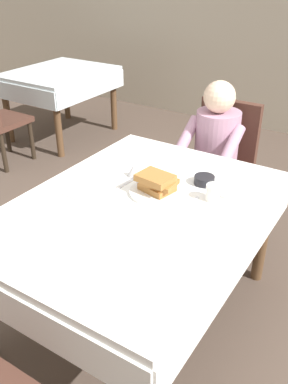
{
  "coord_description": "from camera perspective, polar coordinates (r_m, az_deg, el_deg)",
  "views": [
    {
      "loc": [
        0.98,
        -1.48,
        1.8
      ],
      "look_at": [
        0.01,
        0.04,
        0.79
      ],
      "focal_mm": 39.1,
      "sensor_mm": 36.0,
      "label": 1
    }
  ],
  "objects": [
    {
      "name": "ground_plane",
      "position": [
        2.53,
        -0.79,
        -16.15
      ],
      "size": [
        14.0,
        14.0,
        0.0
      ],
      "primitive_type": "plane",
      "color": "brown"
    },
    {
      "name": "dining_table_main",
      "position": [
        2.11,
        -0.91,
        -3.67
      ],
      "size": [
        1.12,
        1.52,
        0.74
      ],
      "color": "white",
      "rests_on": "ground"
    },
    {
      "name": "chair_diner",
      "position": [
        3.11,
        10.52,
        4.64
      ],
      "size": [
        0.44,
        0.45,
        0.93
      ],
      "rotation": [
        0.0,
        0.0,
        3.14
      ],
      "color": "#4C2D23",
      "rests_on": "ground"
    },
    {
      "name": "diner_person",
      "position": [
        2.92,
        9.55,
        6.05
      ],
      "size": [
        0.4,
        0.43,
        1.12
      ],
      "rotation": [
        0.0,
        0.0,
        3.14
      ],
      "color": "#B2849E",
      "rests_on": "ground"
    },
    {
      "name": "plate_breakfast",
      "position": [
        2.15,
        1.69,
        0.0
      ],
      "size": [
        0.28,
        0.28,
        0.02
      ],
      "primitive_type": "cylinder",
      "color": "white",
      "rests_on": "dining_table_main"
    },
    {
      "name": "breakfast_stack",
      "position": [
        2.13,
        1.78,
        1.33
      ],
      "size": [
        0.2,
        0.17,
        0.09
      ],
      "color": "#A36B33",
      "rests_on": "plate_breakfast"
    },
    {
      "name": "cup_coffee",
      "position": [
        2.1,
        9.51,
        -0.09
      ],
      "size": [
        0.11,
        0.08,
        0.08
      ],
      "color": "white",
      "rests_on": "dining_table_main"
    },
    {
      "name": "bowl_butter",
      "position": [
        2.26,
        8.22,
        1.63
      ],
      "size": [
        0.11,
        0.11,
        0.04
      ],
      "primitive_type": "cylinder",
      "color": "black",
      "rests_on": "dining_table_main"
    },
    {
      "name": "syrup_pitcher",
      "position": [
        2.31,
        -1.36,
        3.02
      ],
      "size": [
        0.08,
        0.08,
        0.07
      ],
      "color": "silver",
      "rests_on": "dining_table_main"
    },
    {
      "name": "fork_left_of_plate",
      "position": [
        2.23,
        -2.76,
        0.95
      ],
      "size": [
        0.03,
        0.18,
        0.0
      ],
      "primitive_type": "cube",
      "rotation": [
        0.0,
        0.0,
        1.5
      ],
      "color": "silver",
      "rests_on": "dining_table_main"
    },
    {
      "name": "knife_right_of_plate",
      "position": [
        2.06,
        5.93,
        -1.75
      ],
      "size": [
        0.03,
        0.2,
        0.0
      ],
      "primitive_type": "cube",
      "rotation": [
        0.0,
        0.0,
        1.47
      ],
      "color": "silver",
      "rests_on": "dining_table_main"
    },
    {
      "name": "spoon_near_edge",
      "position": [
        1.91,
        -3.07,
        -4.46
      ],
      "size": [
        0.15,
        0.03,
        0.0
      ],
      "primitive_type": "cube",
      "rotation": [
        0.0,
        0.0,
        -0.09
      ],
      "color": "silver",
      "rests_on": "dining_table_main"
    },
    {
      "name": "napkin_folded",
      "position": [
        2.17,
        -8.73,
        -0.2
      ],
      "size": [
        0.17,
        0.13,
        0.01
      ],
      "primitive_type": "cube",
      "rotation": [
        0.0,
        0.0,
        -0.04
      ],
      "color": "white",
      "rests_on": "dining_table_main"
    },
    {
      "name": "background_table_far",
      "position": [
        4.81,
        -11.4,
        14.58
      ],
      "size": [
        0.92,
        1.12,
        0.74
      ],
      "color": "silver",
      "rests_on": "ground"
    }
  ]
}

